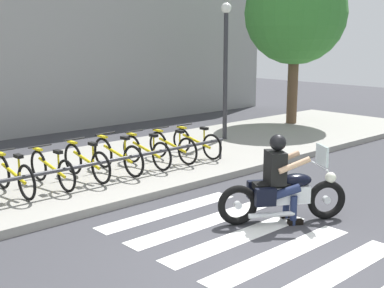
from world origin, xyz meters
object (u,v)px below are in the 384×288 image
(tree_near_rack, at_px, (296,14))
(motorcycle, at_px, (284,194))
(bicycle_4, at_px, (118,156))
(bicycle_7, at_px, (196,142))
(bicycle_3, at_px, (86,162))
(bicycle_5, at_px, (146,151))
(rider, at_px, (280,172))
(bicycle_2, at_px, (52,169))
(bicycle_6, at_px, (172,147))
(bicycle_1, at_px, (14,175))
(street_lamp, at_px, (226,59))
(bike_rack, at_px, (118,160))

(tree_near_rack, bearing_deg, motorcycle, -143.93)
(bicycle_4, xyz_separation_m, bicycle_7, (2.23, 0.00, -0.03))
(bicycle_3, xyz_separation_m, bicycle_5, (1.49, 0.00, -0.01))
(rider, height_order, tree_near_rack, tree_near_rack)
(bicycle_2, relative_size, bicycle_6, 1.03)
(bicycle_1, distance_m, bicycle_5, 2.97)
(street_lamp, bearing_deg, bicycle_6, -159.63)
(rider, height_order, bicycle_1, rider)
(bicycle_4, height_order, bike_rack, bicycle_4)
(bicycle_6, bearing_deg, bicycle_7, 0.04)
(bicycle_2, distance_m, bike_rack, 1.25)
(motorcycle, distance_m, bicycle_7, 4.21)
(motorcycle, height_order, tree_near_rack, tree_near_rack)
(street_lamp, bearing_deg, motorcycle, -127.00)
(bicycle_3, distance_m, bicycle_7, 2.97)
(rider, distance_m, bicycle_1, 4.71)
(bicycle_1, xyz_separation_m, bicycle_3, (1.49, -0.00, 0.00))
(bicycle_5, relative_size, bicycle_6, 1.02)
(bicycle_1, relative_size, bike_rack, 0.28)
(bicycle_2, bearing_deg, tree_near_rack, 8.71)
(bicycle_3, xyz_separation_m, bicycle_6, (2.23, 0.00, -0.01))
(motorcycle, bearing_deg, bicycle_6, 76.63)
(tree_near_rack, bearing_deg, bicycle_3, -170.54)
(bicycle_2, relative_size, bicycle_4, 0.96)
(bicycle_6, xyz_separation_m, bike_rack, (-1.86, -0.55, 0.08))
(motorcycle, bearing_deg, rider, 145.59)
(street_lamp, bearing_deg, bicycle_2, -169.85)
(bicycle_1, height_order, bicycle_4, bicycle_4)
(bicycle_1, relative_size, bicycle_2, 0.98)
(bicycle_4, relative_size, bicycle_5, 1.05)
(bicycle_1, bearing_deg, bicycle_5, 0.01)
(bicycle_3, bearing_deg, bicycle_4, -0.01)
(motorcycle, relative_size, bicycle_4, 1.09)
(motorcycle, bearing_deg, bicycle_4, 98.35)
(bicycle_1, height_order, bicycle_7, bicycle_1)
(rider, relative_size, bicycle_6, 0.90)
(bicycle_5, distance_m, bicycle_7, 1.49)
(bicycle_5, distance_m, street_lamp, 4.11)
(motorcycle, xyz_separation_m, tree_near_rack, (7.27, 5.30, 3.20))
(rider, xyz_separation_m, bicycle_1, (-2.73, 3.82, -0.33))
(bicycle_5, xyz_separation_m, tree_near_rack, (7.10, 1.43, 3.16))
(bicycle_5, bearing_deg, tree_near_rack, 11.39)
(bicycle_1, relative_size, tree_near_rack, 0.31)
(bicycle_1, xyz_separation_m, bicycle_2, (0.74, 0.00, -0.01))
(bicycle_5, bearing_deg, bicycle_7, 0.02)
(motorcycle, distance_m, bicycle_6, 3.98)
(bicycle_3, distance_m, bike_rack, 0.67)
(bicycle_1, bearing_deg, bicycle_7, 0.01)
(bicycle_5, bearing_deg, motorcycle, -92.60)
(motorcycle, xyz_separation_m, bike_rack, (-0.94, 3.31, 0.11))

